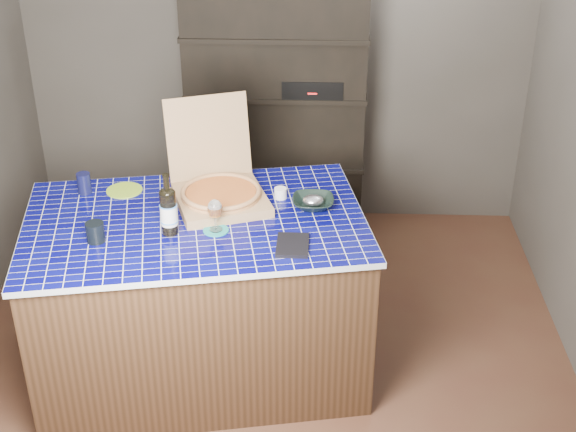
{
  "coord_description": "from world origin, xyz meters",
  "views": [
    {
      "loc": [
        0.29,
        -3.63,
        2.92
      ],
      "look_at": [
        0.14,
        0.0,
        0.92
      ],
      "focal_mm": 50.0,
      "sensor_mm": 36.0,
      "label": 1
    }
  ],
  "objects_px": {
    "bowl": "(313,203)",
    "pizza_box": "(220,190)",
    "mead_bottle": "(169,210)",
    "dvd_case": "(293,245)",
    "kitchen_island": "(200,296)",
    "wine_glass": "(215,210)"
  },
  "relations": [
    {
      "from": "kitchen_island",
      "to": "wine_glass",
      "type": "bearing_deg",
      "value": -53.22
    },
    {
      "from": "bowl",
      "to": "pizza_box",
      "type": "bearing_deg",
      "value": 175.32
    },
    {
      "from": "wine_glass",
      "to": "dvd_case",
      "type": "xyz_separation_m",
      "value": [
        0.38,
        -0.14,
        -0.11
      ]
    },
    {
      "from": "kitchen_island",
      "to": "pizza_box",
      "type": "relative_size",
      "value": 2.83
    },
    {
      "from": "kitchen_island",
      "to": "wine_glass",
      "type": "distance_m",
      "value": 0.61
    },
    {
      "from": "mead_bottle",
      "to": "bowl",
      "type": "height_order",
      "value": "mead_bottle"
    },
    {
      "from": "pizza_box",
      "to": "bowl",
      "type": "xyz_separation_m",
      "value": [
        0.49,
        -0.04,
        -0.04
      ]
    },
    {
      "from": "wine_glass",
      "to": "bowl",
      "type": "xyz_separation_m",
      "value": [
        0.48,
        0.27,
        -0.09
      ]
    },
    {
      "from": "wine_glass",
      "to": "kitchen_island",
      "type": "bearing_deg",
      "value": 137.37
    },
    {
      "from": "kitchen_island",
      "to": "bowl",
      "type": "relative_size",
      "value": 8.71
    },
    {
      "from": "mead_bottle",
      "to": "wine_glass",
      "type": "xyz_separation_m",
      "value": [
        0.22,
        0.03,
        -0.01
      ]
    },
    {
      "from": "mead_bottle",
      "to": "dvd_case",
      "type": "relative_size",
      "value": 1.5
    },
    {
      "from": "kitchen_island",
      "to": "bowl",
      "type": "xyz_separation_m",
      "value": [
        0.6,
        0.16,
        0.5
      ]
    },
    {
      "from": "pizza_box",
      "to": "kitchen_island",
      "type": "bearing_deg",
      "value": -138.07
    },
    {
      "from": "wine_glass",
      "to": "pizza_box",
      "type": "bearing_deg",
      "value": 92.61
    },
    {
      "from": "mead_bottle",
      "to": "dvd_case",
      "type": "distance_m",
      "value": 0.63
    },
    {
      "from": "pizza_box",
      "to": "mead_bottle",
      "type": "xyz_separation_m",
      "value": [
        -0.21,
        -0.34,
        0.06
      ]
    },
    {
      "from": "mead_bottle",
      "to": "dvd_case",
      "type": "xyz_separation_m",
      "value": [
        0.61,
        -0.11,
        -0.12
      ]
    },
    {
      "from": "mead_bottle",
      "to": "bowl",
      "type": "distance_m",
      "value": 0.77
    },
    {
      "from": "dvd_case",
      "to": "bowl",
      "type": "height_order",
      "value": "bowl"
    },
    {
      "from": "mead_bottle",
      "to": "bowl",
      "type": "relative_size",
      "value": 1.48
    },
    {
      "from": "wine_glass",
      "to": "bowl",
      "type": "height_order",
      "value": "wine_glass"
    }
  ]
}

